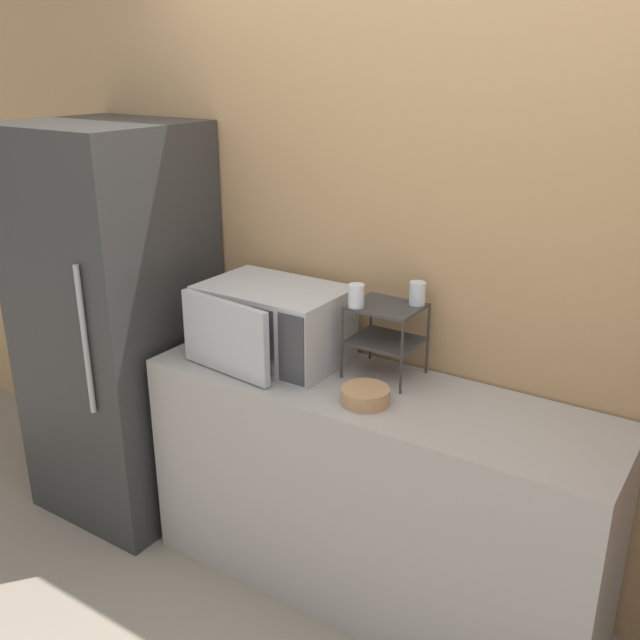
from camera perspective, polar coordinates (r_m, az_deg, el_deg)
ground_plane at (r=3.01m, az=1.05°, el=-23.38°), size 12.00×12.00×0.00m
wall_back at (r=2.80m, az=7.73°, el=4.02°), size 8.00×0.06×2.60m
counter at (r=2.91m, az=4.11°, el=-13.66°), size 1.83×0.55×0.91m
microwave at (r=2.89m, az=-3.93°, el=-0.29°), size 0.58×0.46×0.31m
dish_rack at (r=2.72m, az=5.28°, el=-0.43°), size 0.26×0.23×0.29m
glass_front_left at (r=2.66m, az=2.92°, el=1.96°), size 0.06×0.06×0.09m
glass_back_right at (r=2.71m, az=7.79°, el=2.13°), size 0.06×0.06×0.09m
bowl at (r=2.57m, az=3.64°, el=-6.08°), size 0.18×0.18×0.06m
refrigerator at (r=3.42m, az=-15.84°, el=-0.43°), size 0.72×0.71×1.82m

